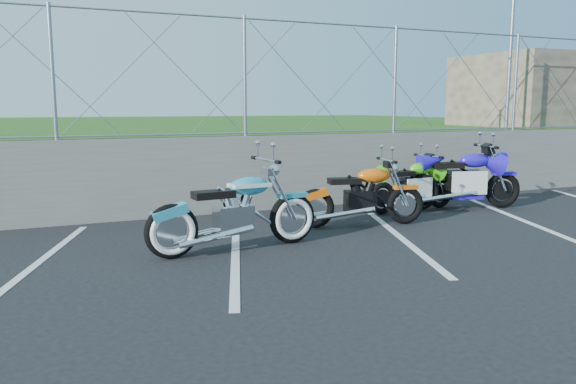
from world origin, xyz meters
name	(u,v)px	position (x,y,z in m)	size (l,w,h in m)	color
ground	(263,270)	(0.00, 0.00, 0.00)	(90.00, 90.00, 0.00)	black
retaining_wall	(189,176)	(0.00, 3.50, 0.65)	(30.00, 0.22, 1.30)	#61615C
grass_field	(119,142)	(0.00, 13.50, 0.65)	(30.00, 20.00, 1.30)	#224913
stone_building	(558,91)	(10.50, 5.50, 2.20)	(5.00, 3.00, 1.80)	brown
chain_link_fence	(186,75)	(0.00, 3.50, 2.30)	(28.00, 0.03, 2.00)	gray
sign_pole	(510,60)	(7.20, 3.90, 2.80)	(0.08, 0.08, 3.00)	gray
parking_lines	(320,240)	(1.20, 1.00, 0.00)	(18.29, 4.31, 0.01)	silver
cruiser_turquoise	(237,215)	(0.01, 0.94, 0.46)	(2.30, 0.73, 1.14)	black
naked_orange	(363,198)	(2.21, 1.59, 0.43)	(2.01, 0.68, 1.01)	black
sportbike_green	(413,187)	(3.66, 2.33, 0.41)	(1.85, 0.66, 0.96)	black
sportbike_blue	(464,182)	(4.60, 2.14, 0.49)	(2.13, 0.82, 1.13)	black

